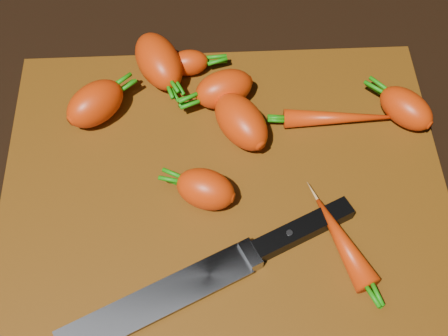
{
  "coord_description": "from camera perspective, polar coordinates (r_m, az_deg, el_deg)",
  "views": [
    {
      "loc": [
        -0.02,
        -0.36,
        0.61
      ],
      "look_at": [
        0.0,
        0.01,
        0.03
      ],
      "focal_mm": 50.0,
      "sensor_mm": 36.0,
      "label": 1
    }
  ],
  "objects": [
    {
      "name": "carrot_0",
      "position": [
        0.75,
        -11.69,
        5.79
      ],
      "size": [
        0.09,
        0.09,
        0.05
      ],
      "primitive_type": "ellipsoid",
      "rotation": [
        0.0,
        0.0,
        0.73
      ],
      "color": "red",
      "rests_on": "cutting_board"
    },
    {
      "name": "carrot_8",
      "position": [
        0.67,
        10.76,
        -6.6
      ],
      "size": [
        0.06,
        0.11,
        0.03
      ],
      "primitive_type": "ellipsoid",
      "rotation": [
        0.0,
        0.0,
        1.94
      ],
      "color": "red",
      "rests_on": "cutting_board"
    },
    {
      "name": "carrot_2",
      "position": [
        0.78,
        -5.99,
        9.69
      ],
      "size": [
        0.08,
        0.1,
        0.05
      ],
      "primitive_type": "ellipsoid",
      "rotation": [
        0.0,
        0.0,
        -1.16
      ],
      "color": "red",
      "rests_on": "cutting_board"
    },
    {
      "name": "cutting_board",
      "position": [
        0.71,
        0.04,
        -1.72
      ],
      "size": [
        0.5,
        0.4,
        0.01
      ],
      "primitive_type": "cube",
      "color": "brown",
      "rests_on": "ground"
    },
    {
      "name": "carrot_4",
      "position": [
        0.75,
        -0.01,
        7.25
      ],
      "size": [
        0.08,
        0.07,
        0.05
      ],
      "primitive_type": "ellipsoid",
      "rotation": [
        0.0,
        0.0,
        3.5
      ],
      "color": "red",
      "rests_on": "cutting_board"
    },
    {
      "name": "carrot_6",
      "position": [
        0.77,
        16.31,
        5.26
      ],
      "size": [
        0.08,
        0.08,
        0.04
      ],
      "primitive_type": "ellipsoid",
      "rotation": [
        0.0,
        0.0,
        2.29
      ],
      "color": "red",
      "rests_on": "cutting_board"
    },
    {
      "name": "ground",
      "position": [
        0.72,
        0.04,
        -2.17
      ],
      "size": [
        2.0,
        2.0,
        0.01
      ],
      "primitive_type": "cube",
      "color": "black"
    },
    {
      "name": "carrot_3",
      "position": [
        0.72,
        1.57,
        4.27
      ],
      "size": [
        0.08,
        0.1,
        0.05
      ],
      "primitive_type": "ellipsoid",
      "rotation": [
        0.0,
        0.0,
        2.09
      ],
      "color": "red",
      "rests_on": "cutting_board"
    },
    {
      "name": "carrot_1",
      "position": [
        0.67,
        -1.7,
        -1.95
      ],
      "size": [
        0.08,
        0.07,
        0.04
      ],
      "primitive_type": "ellipsoid",
      "rotation": [
        0.0,
        0.0,
        2.75
      ],
      "color": "red",
      "rests_on": "cutting_board"
    },
    {
      "name": "carrot_5",
      "position": [
        0.79,
        -3.26,
        9.58
      ],
      "size": [
        0.05,
        0.04,
        0.03
      ],
      "primitive_type": "ellipsoid",
      "rotation": [
        0.0,
        0.0,
        0.1
      ],
      "color": "red",
      "rests_on": "cutting_board"
    },
    {
      "name": "knife",
      "position": [
        0.64,
        -4.59,
        -11.27
      ],
      "size": [
        0.31,
        0.17,
        0.02
      ],
      "rotation": [
        0.0,
        0.0,
        0.44
      ],
      "color": "gray",
      "rests_on": "cutting_board"
    },
    {
      "name": "carrot_7",
      "position": [
        0.75,
        10.46,
        4.53
      ],
      "size": [
        0.13,
        0.03,
        0.02
      ],
      "primitive_type": "ellipsoid",
      "rotation": [
        0.0,
        0.0,
        -0.03
      ],
      "color": "red",
      "rests_on": "cutting_board"
    }
  ]
}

